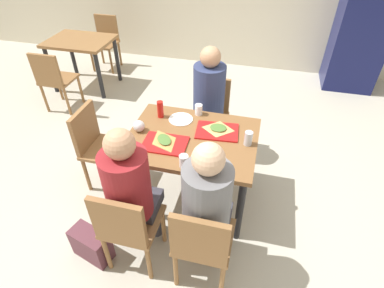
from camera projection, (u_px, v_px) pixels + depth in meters
name	position (u px, v px, depth m)	size (l,w,h in m)	color
ground_plane	(192.00, 196.00, 3.04)	(10.00, 10.00, 0.02)	#B2AD9E
main_table	(192.00, 146.00, 2.64)	(1.09, 0.84, 0.73)	brown
chair_near_left	(127.00, 225.00, 2.17)	(0.40, 0.40, 0.84)	olive
chair_near_right	(202.00, 242.00, 2.07)	(0.40, 0.40, 0.84)	olive
chair_far_side	(210.00, 111.00, 3.33)	(0.40, 0.40, 0.84)	olive
chair_left_end	(97.00, 143.00, 2.90)	(0.40, 0.40, 0.84)	olive
person_in_red	(131.00, 187.00, 2.12)	(0.32, 0.42, 1.25)	#383842
person_in_brown_jacket	(207.00, 202.00, 2.02)	(0.32, 0.42, 1.25)	#383842
person_far_side	(208.00, 98.00, 3.07)	(0.32, 0.42, 1.25)	#383842
tray_red_near	(165.00, 144.00, 2.50)	(0.36, 0.26, 0.02)	red
tray_red_far	(217.00, 131.00, 2.63)	(0.36, 0.26, 0.02)	red
paper_plate_center	(181.00, 119.00, 2.78)	(0.22, 0.22, 0.01)	white
paper_plate_near_edge	(205.00, 158.00, 2.37)	(0.22, 0.22, 0.01)	white
pizza_slice_a	(164.00, 140.00, 2.51)	(0.26, 0.27, 0.02)	#C68C47
pizza_slice_b	(218.00, 128.00, 2.63)	(0.21, 0.18, 0.02)	#DBAD60
plastic_cup_a	(199.00, 110.00, 2.82)	(0.07, 0.07, 0.10)	white
plastic_cup_b	(184.00, 161.00, 2.27)	(0.07, 0.07, 0.10)	white
soda_can	(248.00, 138.00, 2.46)	(0.07, 0.07, 0.12)	#B7BCC6
condiment_bottle	(160.00, 109.00, 2.77)	(0.06, 0.06, 0.16)	red
foil_bundle	(139.00, 126.00, 2.62)	(0.10, 0.10, 0.10)	silver
handbag	(92.00, 244.00, 2.44)	(0.32, 0.16, 0.28)	#592D38
drink_fridge	(364.00, 23.00, 4.25)	(0.70, 0.60, 1.90)	#14194C
background_table	(81.00, 48.00, 4.43)	(0.90, 0.70, 0.73)	olive
background_chair_near	(54.00, 78.00, 3.95)	(0.40, 0.40, 0.84)	olive
background_chair_far	(106.00, 38.00, 5.06)	(0.40, 0.40, 0.84)	olive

